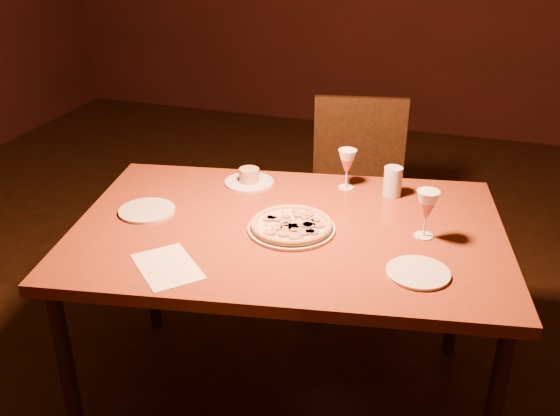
% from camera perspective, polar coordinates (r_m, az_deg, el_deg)
% --- Properties ---
extents(floor, '(7.00, 7.00, 0.00)m').
position_cam_1_polar(floor, '(2.76, -2.90, -15.88)').
color(floor, black).
rests_on(floor, ground).
extents(dining_table, '(1.66, 1.23, 0.81)m').
position_cam_1_polar(dining_table, '(2.25, 0.74, -3.31)').
color(dining_table, brown).
rests_on(dining_table, floor).
extents(chair_far, '(0.55, 0.55, 0.97)m').
position_cam_1_polar(chair_far, '(3.19, 7.08, 1.98)').
color(chair_far, black).
rests_on(chair_far, floor).
extents(pizza_plate, '(0.31, 0.31, 0.03)m').
position_cam_1_polar(pizza_plate, '(2.18, 1.05, -1.61)').
color(pizza_plate, silver).
rests_on(pizza_plate, dining_table).
extents(ramekin_saucer, '(0.20, 0.20, 0.06)m').
position_cam_1_polar(ramekin_saucer, '(2.54, -2.83, 2.70)').
color(ramekin_saucer, silver).
rests_on(ramekin_saucer, dining_table).
extents(wine_glass_far, '(0.07, 0.07, 0.16)m').
position_cam_1_polar(wine_glass_far, '(2.49, 6.12, 3.55)').
color(wine_glass_far, '#C35751').
rests_on(wine_glass_far, dining_table).
extents(wine_glass_right, '(0.08, 0.08, 0.17)m').
position_cam_1_polar(wine_glass_right, '(2.17, 13.21, -0.55)').
color(wine_glass_right, '#C35751').
rests_on(wine_glass_right, dining_table).
extents(water_tumbler, '(0.07, 0.07, 0.12)m').
position_cam_1_polar(water_tumbler, '(2.46, 10.26, 2.38)').
color(water_tumbler, '#B5C0C5').
rests_on(water_tumbler, dining_table).
extents(side_plate_left, '(0.21, 0.21, 0.01)m').
position_cam_1_polar(side_plate_left, '(2.37, -12.08, -0.23)').
color(side_plate_left, silver).
rests_on(side_plate_left, dining_table).
extents(side_plate_near, '(0.20, 0.20, 0.01)m').
position_cam_1_polar(side_plate_near, '(1.99, 12.52, -5.79)').
color(side_plate_near, silver).
rests_on(side_plate_near, dining_table).
extents(menu_card, '(0.30, 0.29, 0.00)m').
position_cam_1_polar(menu_card, '(2.01, -10.26, -5.29)').
color(menu_card, silver).
rests_on(menu_card, dining_table).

